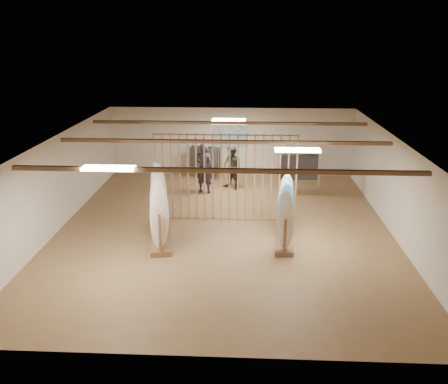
{
  "coord_description": "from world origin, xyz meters",
  "views": [
    {
      "loc": [
        0.66,
        -13.3,
        5.67
      ],
      "look_at": [
        0.0,
        0.0,
        1.2
      ],
      "focal_mm": 38.0,
      "sensor_mm": 36.0,
      "label": 1
    }
  ],
  "objects_px": {
    "shopper_b": "(232,165)",
    "shopper_a": "(204,165)",
    "clothing_rack_b": "(299,167)",
    "clothing_rack_a": "(205,157)",
    "rack_left": "(160,216)",
    "rack_right": "(285,222)"
  },
  "relations": [
    {
      "from": "rack_left",
      "to": "shopper_b",
      "type": "relative_size",
      "value": 1.36
    },
    {
      "from": "clothing_rack_b",
      "to": "shopper_a",
      "type": "distance_m",
      "value": 3.49
    },
    {
      "from": "shopper_a",
      "to": "shopper_b",
      "type": "relative_size",
      "value": 1.13
    },
    {
      "from": "clothing_rack_b",
      "to": "shopper_b",
      "type": "distance_m",
      "value": 2.5
    },
    {
      "from": "clothing_rack_b",
      "to": "shopper_a",
      "type": "height_order",
      "value": "shopper_a"
    },
    {
      "from": "clothing_rack_a",
      "to": "shopper_a",
      "type": "distance_m",
      "value": 1.69
    },
    {
      "from": "rack_left",
      "to": "shopper_b",
      "type": "bearing_deg",
      "value": 57.28
    },
    {
      "from": "clothing_rack_a",
      "to": "shopper_a",
      "type": "relative_size",
      "value": 0.66
    },
    {
      "from": "clothing_rack_b",
      "to": "clothing_rack_a",
      "type": "bearing_deg",
      "value": 156.14
    },
    {
      "from": "rack_left",
      "to": "shopper_b",
      "type": "height_order",
      "value": "rack_left"
    },
    {
      "from": "clothing_rack_b",
      "to": "shopper_a",
      "type": "relative_size",
      "value": 0.72
    },
    {
      "from": "clothing_rack_a",
      "to": "clothing_rack_b",
      "type": "height_order",
      "value": "clothing_rack_b"
    },
    {
      "from": "shopper_a",
      "to": "clothing_rack_b",
      "type": "bearing_deg",
      "value": -162.51
    },
    {
      "from": "rack_left",
      "to": "clothing_rack_a",
      "type": "relative_size",
      "value": 1.83
    },
    {
      "from": "clothing_rack_a",
      "to": "clothing_rack_b",
      "type": "relative_size",
      "value": 0.91
    },
    {
      "from": "clothing_rack_b",
      "to": "shopper_b",
      "type": "xyz_separation_m",
      "value": [
        -2.47,
        0.38,
        -0.06
      ]
    },
    {
      "from": "rack_left",
      "to": "clothing_rack_b",
      "type": "bearing_deg",
      "value": 34.12
    },
    {
      "from": "rack_right",
      "to": "rack_left",
      "type": "bearing_deg",
      "value": -177.45
    },
    {
      "from": "clothing_rack_a",
      "to": "rack_right",
      "type": "bearing_deg",
      "value": -46.88
    },
    {
      "from": "clothing_rack_a",
      "to": "shopper_b",
      "type": "relative_size",
      "value": 0.74
    },
    {
      "from": "shopper_b",
      "to": "shopper_a",
      "type": "bearing_deg",
      "value": -115.06
    },
    {
      "from": "rack_left",
      "to": "rack_right",
      "type": "height_order",
      "value": "rack_left"
    }
  ]
}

